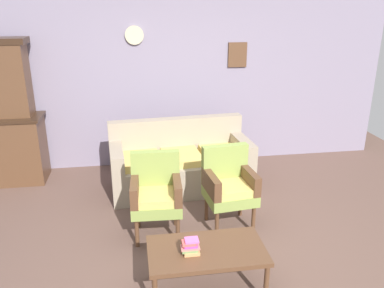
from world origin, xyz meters
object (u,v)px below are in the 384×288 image
at_px(coffee_table, 207,253).
at_px(floral_couch, 180,165).
at_px(book_stack_on_table, 190,247).
at_px(armchair_by_doorway, 156,192).
at_px(armchair_near_cabinet, 229,184).
at_px(side_cabinet, 3,150).

bearing_deg(coffee_table, floral_couch, 88.90).
relative_size(coffee_table, book_stack_on_table, 6.40).
xyz_separation_m(armchair_by_doorway, book_stack_on_table, (0.21, -1.01, -0.02)).
height_order(armchair_by_doorway, armchair_near_cabinet, same).
distance_m(floral_couch, armchair_near_cabinet, 1.12).
bearing_deg(floral_couch, coffee_table, -91.10).
bearing_deg(side_cabinet, armchair_by_doorway, -39.74).
height_order(armchair_by_doorway, book_stack_on_table, armchair_by_doorway).
bearing_deg(floral_couch, armchair_near_cabinet, -68.36).
bearing_deg(book_stack_on_table, armchair_by_doorway, 101.97).
distance_m(side_cabinet, floral_couch, 2.47).
relative_size(side_cabinet, floral_couch, 0.61).
distance_m(armchair_by_doorway, armchair_near_cabinet, 0.81).
distance_m(armchair_near_cabinet, coffee_table, 1.14).
bearing_deg(floral_couch, side_cabinet, 166.70).
relative_size(armchair_near_cabinet, coffee_table, 0.90).
bearing_deg(side_cabinet, armchair_near_cabinet, -29.60).
height_order(armchair_by_doorway, coffee_table, armchair_by_doorway).
bearing_deg(book_stack_on_table, coffee_table, 14.04).
bearing_deg(coffee_table, armchair_by_doorway, 110.19).
xyz_separation_m(side_cabinet, floral_couch, (2.40, -0.57, -0.14)).
relative_size(floral_couch, armchair_near_cabinet, 2.10).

